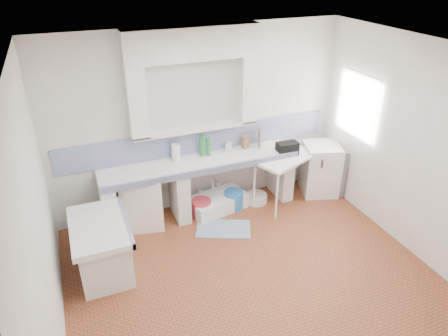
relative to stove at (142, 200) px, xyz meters
name	(u,v)px	position (x,y,z in m)	size (l,w,h in m)	color
floor	(253,279)	(1.02, -1.72, -0.41)	(4.50, 4.50, 0.00)	brown
ceiling	(263,55)	(1.02, -1.72, 2.39)	(4.50, 4.50, 0.00)	white
wall_back	(199,121)	(1.02, 0.28, 0.99)	(4.50, 4.50, 0.00)	white
wall_front	(382,315)	(1.02, -3.72, 0.99)	(4.50, 4.50, 0.00)	white
wall_left	(39,229)	(-1.23, -1.72, 0.99)	(4.50, 4.50, 0.00)	white
wall_right	(415,151)	(3.27, -1.72, 0.99)	(4.50, 4.50, 0.00)	white
alcove_mass	(193,43)	(0.92, 0.15, 2.16)	(1.90, 0.25, 0.45)	white
window_frame	(368,105)	(3.45, -0.52, 1.19)	(0.35, 0.86, 1.06)	#341F10
lace_valance	(364,82)	(3.30, -0.52, 1.57)	(0.01, 0.84, 0.24)	white
counter_slab	(200,163)	(0.92, -0.02, 0.45)	(3.00, 0.60, 0.08)	white
counter_lip	(207,171)	(0.92, -0.30, 0.45)	(3.00, 0.04, 0.10)	navy
counter_pier_left	(109,207)	(-0.48, -0.02, 0.00)	(0.20, 0.55, 0.82)	white
counter_pier_mid	(179,193)	(0.57, -0.02, 0.00)	(0.20, 0.55, 0.82)	white
counter_pier_right	(281,173)	(2.32, -0.02, 0.00)	(0.20, 0.55, 0.82)	white
peninsula_top	(99,227)	(-0.68, -0.82, 0.25)	(0.70, 1.10, 0.08)	white
peninsula_base	(103,250)	(-0.68, -0.82, -0.10)	(0.60, 1.00, 0.62)	white
peninsula_lip	(126,221)	(-0.35, -0.82, 0.25)	(0.04, 1.10, 0.10)	navy
backsplash	(200,140)	(1.02, 0.26, 0.69)	(4.27, 0.03, 0.40)	navy
stove	(142,200)	(0.00, 0.00, 0.00)	(0.59, 0.57, 0.83)	white
sink	(217,203)	(1.17, -0.06, -0.31)	(0.91, 0.49, 0.22)	white
side_table	(284,180)	(2.24, -0.25, 0.00)	(1.00, 0.55, 0.04)	white
fridge	(320,169)	(2.97, -0.19, 0.02)	(0.56, 0.56, 0.87)	white
bucket_red	(201,208)	(0.87, -0.15, -0.27)	(0.31, 0.31, 0.28)	#B42E3B
bucket_orange	(222,206)	(1.21, -0.18, -0.30)	(0.25, 0.25, 0.23)	#D23E02
bucket_blue	(234,200)	(1.44, -0.12, -0.27)	(0.31, 0.31, 0.29)	#2F7DD5
basin_white	(256,198)	(1.84, -0.10, -0.35)	(0.36, 0.36, 0.14)	white
water_bottle_a	(200,198)	(0.95, 0.13, -0.27)	(0.07, 0.07, 0.28)	silver
water_bottle_b	(219,193)	(1.28, 0.13, -0.25)	(0.09, 0.09, 0.33)	silver
black_bag	(287,149)	(2.29, -0.20, 0.52)	(0.33, 0.19, 0.21)	black
green_bottle_a	(202,146)	(1.00, 0.13, 0.65)	(0.07, 0.07, 0.33)	#267D34
green_bottle_b	(208,147)	(1.09, 0.10, 0.63)	(0.06, 0.06, 0.29)	#267D34
knife_block	(245,142)	(1.72, 0.13, 0.59)	(0.10, 0.08, 0.20)	brown
cutting_board	(259,138)	(1.97, 0.13, 0.62)	(0.02, 0.19, 0.27)	brown
paper_towel	(176,152)	(0.59, 0.13, 0.61)	(0.13, 0.13, 0.26)	white
soap_bottle	(229,145)	(1.44, 0.13, 0.59)	(0.10, 0.10, 0.21)	white
rug	(223,229)	(1.06, -0.60, -0.41)	(0.80, 0.46, 0.01)	#2E5A88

